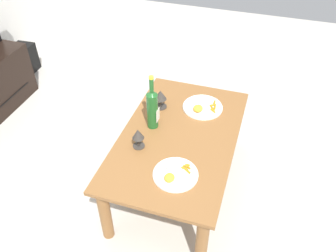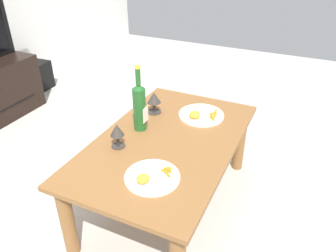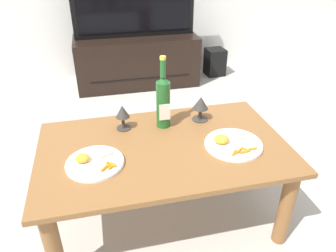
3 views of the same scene
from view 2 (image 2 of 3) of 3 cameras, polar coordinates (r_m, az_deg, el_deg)
ground_plane at (r=2.07m, az=-0.10°, el=-13.02°), size 6.40×6.40×0.00m
dining_table at (r=1.83m, az=-0.11°, el=-4.39°), size 1.18×0.71×0.46m
floor_speaker at (r=3.71m, az=-21.19°, el=8.14°), size 0.20×0.20×0.28m
wine_bottle at (r=1.82m, az=-4.94°, el=3.57°), size 0.07×0.07×0.38m
goblet_left at (r=1.70m, az=-8.76°, el=-0.96°), size 0.07×0.07×0.13m
goblet_right at (r=2.02m, az=-2.42°, el=4.65°), size 0.08×0.08×0.14m
dinner_plate_left at (r=1.52m, az=-2.84°, el=-8.66°), size 0.26×0.26×0.05m
dinner_plate_right at (r=2.02m, az=5.64°, el=1.98°), size 0.28×0.28×0.05m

